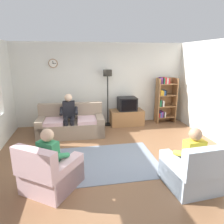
# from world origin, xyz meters

# --- Properties ---
(ground_plane) EXTENTS (12.00, 12.00, 0.00)m
(ground_plane) POSITION_xyz_m (0.00, 0.00, 0.00)
(ground_plane) COLOR brown
(back_wall_assembly) EXTENTS (6.20, 0.17, 2.70)m
(back_wall_assembly) POSITION_xyz_m (-0.00, 2.66, 1.35)
(back_wall_assembly) COLOR silver
(back_wall_assembly) RESTS_ON ground_plane
(couch) EXTENTS (1.92, 0.92, 0.90)m
(couch) POSITION_xyz_m (-1.06, 1.65, 0.31)
(couch) COLOR gray
(couch) RESTS_ON ground_plane
(tv_stand) EXTENTS (1.10, 0.56, 0.51)m
(tv_stand) POSITION_xyz_m (0.79, 2.25, 0.26)
(tv_stand) COLOR olive
(tv_stand) RESTS_ON ground_plane
(tv) EXTENTS (0.60, 0.49, 0.44)m
(tv) POSITION_xyz_m (0.79, 2.23, 0.73)
(tv) COLOR black
(tv) RESTS_ON tv_stand
(bookshelf) EXTENTS (0.68, 0.36, 1.58)m
(bookshelf) POSITION_xyz_m (2.15, 2.32, 0.83)
(bookshelf) COLOR olive
(bookshelf) RESTS_ON ground_plane
(floor_lamp) EXTENTS (0.28, 0.28, 1.85)m
(floor_lamp) POSITION_xyz_m (0.16, 2.35, 1.45)
(floor_lamp) COLOR black
(floor_lamp) RESTS_ON ground_plane
(armchair_near_window) EXTENTS (1.16, 1.18, 0.90)m
(armchair_near_window) POSITION_xyz_m (-1.39, -0.92, 0.29)
(armchair_near_window) COLOR beige
(armchair_near_window) RESTS_ON ground_plane
(armchair_near_bookshelf) EXTENTS (0.86, 0.94, 0.90)m
(armchair_near_bookshelf) POSITION_xyz_m (1.05, -1.33, 0.29)
(armchair_near_bookshelf) COLOR #9EADBC
(armchair_near_bookshelf) RESTS_ON ground_plane
(area_rug) EXTENTS (2.20, 1.70, 0.01)m
(area_rug) POSITION_xyz_m (-0.26, -0.16, 0.01)
(area_rug) COLOR slate
(area_rug) RESTS_ON ground_plane
(person_on_couch) EXTENTS (0.52, 0.54, 1.24)m
(person_on_couch) POSITION_xyz_m (-1.10, 1.54, 0.70)
(person_on_couch) COLOR black
(person_on_couch) RESTS_ON ground_plane
(person_in_left_armchair) EXTENTS (0.61, 0.64, 1.12)m
(person_in_left_armchair) POSITION_xyz_m (-1.34, -0.85, 0.60)
(person_in_left_armchair) COLOR #338C59
(person_in_left_armchair) RESTS_ON ground_plane
(person_in_right_armchair) EXTENTS (0.53, 0.56, 1.12)m
(person_in_right_armchair) POSITION_xyz_m (1.05, -1.24, 0.60)
(person_in_right_armchair) COLOR yellow
(person_in_right_armchair) RESTS_ON ground_plane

